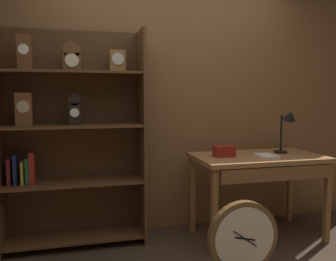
{
  "coord_description": "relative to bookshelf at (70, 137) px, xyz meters",
  "views": [
    {
      "loc": [
        -0.91,
        -2.12,
        1.38
      ],
      "look_at": [
        -0.14,
        0.85,
        1.06
      ],
      "focal_mm": 37.98,
      "sensor_mm": 36.0,
      "label": 1
    }
  ],
  "objects": [
    {
      "name": "back_wood_panel",
      "position": [
        0.97,
        0.21,
        0.3
      ],
      "size": [
        4.8,
        0.05,
        2.6
      ],
      "primitive_type": "cube",
      "color": "brown",
      "rests_on": "ground"
    },
    {
      "name": "bookshelf",
      "position": [
        0.0,
        0.0,
        0.0
      ],
      "size": [
        1.26,
        0.39,
        1.96
      ],
      "color": "brown",
      "rests_on": "ground"
    },
    {
      "name": "workbench",
      "position": [
        1.73,
        -0.3,
        -0.29
      ],
      "size": [
        1.22,
        0.69,
        0.8
      ],
      "color": "#9E6B3D",
      "rests_on": "ground"
    },
    {
      "name": "desk_lamp",
      "position": [
        2.06,
        -0.24,
        0.09
      ],
      "size": [
        0.2,
        0.2,
        0.44
      ],
      "color": "black",
      "rests_on": "workbench"
    },
    {
      "name": "toolbox_small",
      "position": [
        1.38,
        -0.28,
        -0.14
      ],
      "size": [
        0.19,
        0.11,
        0.1
      ],
      "primitive_type": "cube",
      "color": "maroon",
      "rests_on": "workbench"
    },
    {
      "name": "open_repair_manual",
      "position": [
        1.74,
        -0.4,
        -0.18
      ],
      "size": [
        0.16,
        0.22,
        0.02
      ],
      "primitive_type": "cube",
      "rotation": [
        0.0,
        0.0,
        -0.01
      ],
      "color": "silver",
      "rests_on": "workbench"
    },
    {
      "name": "round_clock_large",
      "position": [
        1.24,
        -0.96,
        -0.7
      ],
      "size": [
        0.55,
        0.11,
        0.59
      ],
      "color": "brown",
      "rests_on": "ground"
    }
  ]
}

